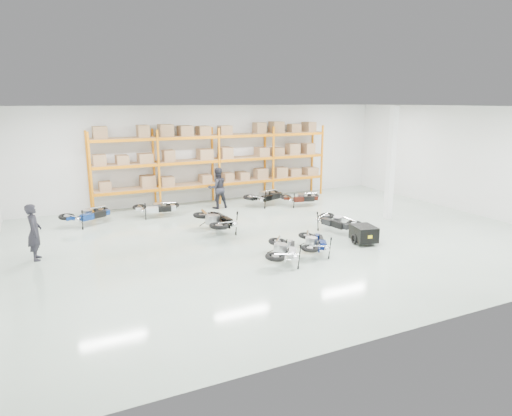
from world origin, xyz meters
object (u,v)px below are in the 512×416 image
moto_blue_centre (314,239)px  person_back (217,188)px  trailer (364,234)px  person_left (34,232)px  moto_black_far_left (216,217)px  moto_silver_left (284,246)px  moto_back_a (87,212)px  moto_back_b (156,205)px  moto_back_c (265,194)px  moto_touring_right (336,218)px  moto_back_d (301,195)px

moto_blue_centre → person_back: person_back is taller
trailer → person_left: bearing=174.2°
moto_black_far_left → person_back: 4.01m
moto_silver_left → moto_back_a: (-4.76, 7.01, 0.01)m
moto_silver_left → moto_back_b: (-2.05, 7.12, -0.02)m
trailer → moto_back_a: 10.41m
moto_blue_centre → moto_black_far_left: 4.01m
moto_blue_centre → moto_back_b: bearing=-36.7°
moto_back_a → moto_silver_left: bearing=-170.5°
moto_back_a → moto_back_c: 7.73m
moto_touring_right → person_left: person_left is taller
moto_back_a → person_left: size_ratio=1.01×
moto_back_b → person_back: (2.86, 0.41, 0.42)m
moto_black_far_left → moto_back_a: moto_black_far_left is taller
moto_back_a → moto_back_b: bearing=-112.4°
moto_touring_right → moto_back_b: bearing=128.1°
moto_back_d → person_left: (-10.98, -2.78, 0.38)m
moto_blue_centre → moto_silver_left: bearing=40.4°
moto_touring_right → trailer: moto_touring_right is taller
moto_blue_centre → moto_back_b: (-3.31, 6.83, 0.02)m
person_left → person_back: (7.40, 4.02, 0.05)m
moto_back_b → person_back: bearing=-71.0°
moto_black_far_left → person_back: bearing=-112.9°
moto_back_d → trailer: bearing=-175.7°
trailer → moto_back_b: moto_back_b is taller
moto_back_b → moto_back_d: (6.44, -0.83, -0.02)m
moto_back_b → moto_back_c: (5.02, -0.04, 0.05)m
person_back → moto_back_b: bearing=7.6°
moto_black_far_left → moto_back_d: moto_black_far_left is taller
moto_silver_left → person_back: bearing=-65.3°
moto_touring_right → moto_back_a: size_ratio=0.97×
moto_silver_left → person_left: (-6.59, 3.51, 0.34)m
person_back → moto_touring_right: bearing=114.3°
moto_back_a → person_back: bearing=-109.4°
moto_back_a → person_back: (5.58, 0.52, 0.38)m
moto_touring_right → moto_back_d: moto_touring_right is taller
trailer → moto_black_far_left: bearing=151.4°
moto_touring_right → moto_silver_left: bearing=-157.0°
moto_touring_right → moto_back_c: moto_back_c is taller
moto_black_far_left → moto_back_a: bearing=-39.2°
moto_blue_centre → trailer: (2.08, 0.18, -0.12)m
moto_touring_right → person_back: person_back is taller
moto_blue_centre → moto_touring_right: (2.08, 1.78, 0.03)m
moto_back_a → moto_blue_centre: bearing=-162.8°
person_back → moto_back_a: bearing=4.8°
moto_black_far_left → person_left: 5.94m
moto_back_a → moto_back_c: bearing=-114.2°
moto_back_b → moto_back_d: bearing=-86.4°
moto_silver_left → moto_back_d: size_ratio=1.07×
moto_touring_right → person_left: (-9.93, 1.44, 0.35)m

